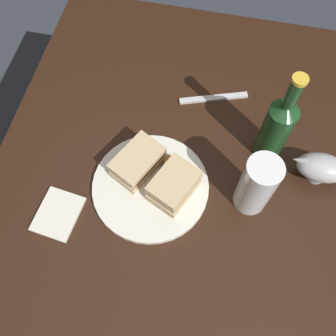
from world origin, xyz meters
The scene contains 15 objects.
ground_plane centered at (0.00, 0.00, 0.00)m, with size 6.00×6.00×0.00m, color #333842.
dining_table centered at (0.00, 0.00, 0.35)m, with size 1.01×0.90×0.71m, color black.
plate centered at (-0.09, 0.06, 0.71)m, with size 0.27×0.27×0.01m, color silver.
sandwich_half_left centered at (-0.09, 0.01, 0.75)m, with size 0.13×0.12×0.07m.
sandwich_half_right centered at (-0.05, 0.10, 0.75)m, with size 0.14×0.12×0.05m.
potato_wedge_front centered at (-0.02, 0.08, 0.73)m, with size 0.04×0.02×0.02m, color #AD702D.
potato_wedge_middle centered at (-0.07, 0.02, 0.73)m, with size 0.04×0.02×0.01m, color #B77F33.
potato_wedge_back centered at (-0.04, 0.03, 0.73)m, with size 0.05×0.02×0.02m, color #B77F33.
potato_wedge_left_edge centered at (-0.07, 0.02, 0.73)m, with size 0.05×0.02×0.02m, color #AD702D.
potato_wedge_right_edge centered at (-0.03, 0.00, 0.73)m, with size 0.04×0.02×0.02m, color #AD702D.
pint_glass centered at (-0.07, -0.16, 0.78)m, with size 0.08×0.08×0.17m.
gravy_boat centered at (0.02, -0.31, 0.75)m, with size 0.07×0.13×0.07m.
cider_bottle centered at (0.07, -0.19, 0.81)m, with size 0.07×0.07×0.27m.
napkin centered at (-0.20, 0.25, 0.71)m, with size 0.11×0.09×0.01m, color silver.
fork centered at (0.19, -0.04, 0.71)m, with size 0.18×0.02×0.01m, color silver.
Camera 1 is at (-0.42, -0.05, 1.52)m, focal length 40.52 mm.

